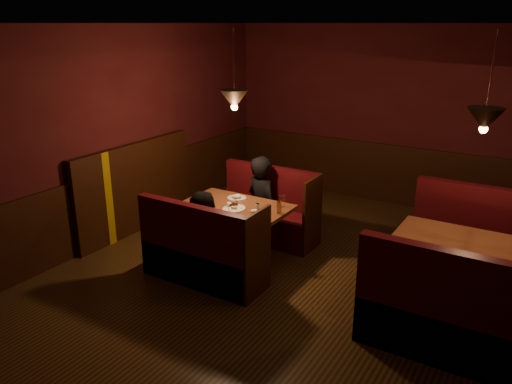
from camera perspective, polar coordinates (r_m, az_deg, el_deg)
The scene contains 9 objects.
room at distance 5.47m, azimuth 3.49°, elevation -1.03°, with size 6.02×7.02×2.92m.
main_table at distance 6.35m, azimuth -2.20°, elevation -2.92°, with size 1.35×0.82×0.94m.
main_bench_far at distance 7.03m, azimuth 1.37°, elevation -2.76°, with size 1.48×0.53×1.01m.
main_bench_near at distance 5.86m, azimuth -6.22°, elevation -7.44°, with size 1.48×0.53×1.01m.
second_table at distance 5.57m, azimuth 22.65°, elevation -7.29°, with size 1.42×0.90×0.80m.
second_bench_far at distance 6.43m, azimuth 23.96°, elevation -6.28°, with size 1.56×0.59×1.12m.
second_bench_near at distance 4.93m, azimuth 20.97°, elevation -13.69°, with size 1.56×0.59×1.12m.
diner_a at distance 6.83m, azimuth 0.70°, elevation 0.65°, with size 0.57×0.37×1.56m, color black.
diner_b at distance 5.77m, azimuth -5.76°, elevation -3.59°, with size 0.70×0.54×1.43m, color black.
Camera 1 is at (2.12, -4.51, 2.90)m, focal length 35.00 mm.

